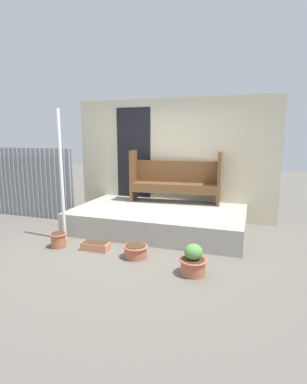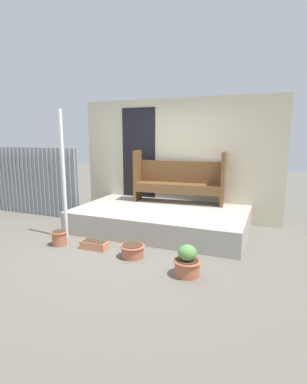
% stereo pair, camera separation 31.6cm
% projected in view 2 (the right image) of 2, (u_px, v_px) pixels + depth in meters
% --- Properties ---
extents(ground_plane, '(24.00, 24.00, 0.00)m').
position_uv_depth(ground_plane, '(131.00, 244.00, 5.08)').
color(ground_plane, '#666056').
extents(porch_slab, '(3.25, 1.90, 0.42)m').
position_uv_depth(porch_slab, '(161.00, 219.00, 5.84)').
color(porch_slab, '#A8A399').
rests_on(porch_slab, ground_plane).
extents(house_wall, '(4.45, 0.08, 2.60)m').
position_uv_depth(house_wall, '(175.00, 159.00, 6.54)').
color(house_wall, beige).
rests_on(house_wall, ground_plane).
extents(fence_corrugated, '(2.78, 0.05, 1.55)m').
position_uv_depth(fence_corrugated, '(28.00, 181.00, 6.93)').
color(fence_corrugated, gray).
rests_on(fence_corrugated, ground_plane).
extents(support_post, '(0.06, 0.06, 2.26)m').
position_uv_depth(support_post, '(64.00, 176.00, 5.22)').
color(support_post, white).
rests_on(support_post, ground_plane).
extents(bench, '(1.90, 0.57, 1.08)m').
position_uv_depth(bench, '(179.00, 178.00, 6.28)').
color(bench, brown).
rests_on(bench, porch_slab).
extents(flower_pot_left, '(0.28, 0.28, 0.24)m').
position_uv_depth(flower_pot_left, '(59.00, 237.00, 5.04)').
color(flower_pot_left, '#B26042').
rests_on(flower_pot_left, ground_plane).
extents(flower_pot_middle, '(0.38, 0.38, 0.19)m').
position_uv_depth(flower_pot_middle, '(133.00, 250.00, 4.54)').
color(flower_pot_middle, '#B26042').
rests_on(flower_pot_middle, ground_plane).
extents(flower_pot_right, '(0.37, 0.37, 0.42)m').
position_uv_depth(flower_pot_right, '(187.00, 262.00, 3.93)').
color(flower_pot_right, '#B26042').
rests_on(flower_pot_right, ground_plane).
extents(planter_box_rect, '(0.45, 0.19, 0.14)m').
position_uv_depth(planter_box_rect, '(94.00, 245.00, 4.87)').
color(planter_box_rect, tan).
rests_on(planter_box_rect, ground_plane).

